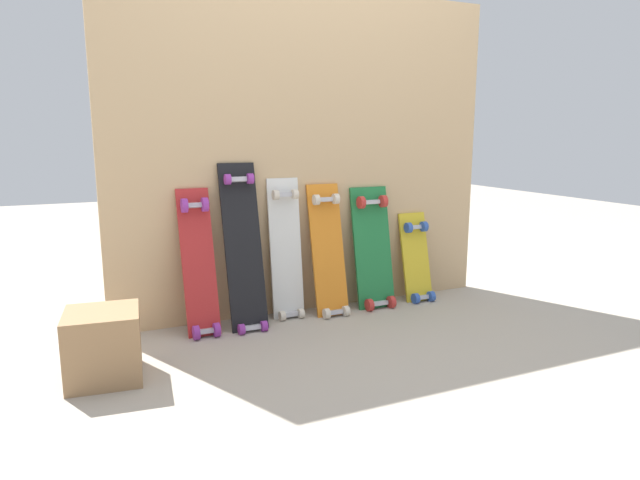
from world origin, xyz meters
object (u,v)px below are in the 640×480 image
Objects in this scene: skateboard_yellow at (417,262)px; skateboard_white at (286,255)px; skateboard_green at (373,253)px; wooden_crate at (104,345)px; skateboard_red at (199,268)px; skateboard_orange at (329,256)px; skateboard_black at (244,253)px.

skateboard_white is at bearing 178.18° from skateboard_yellow.
skateboard_green is 2.60× the size of wooden_crate.
skateboard_red is 1.33m from skateboard_yellow.
wooden_crate is (-1.21, -0.41, -0.18)m from skateboard_orange.
skateboard_black reaches higher than skateboard_red.
skateboard_red is at bearing 178.66° from skateboard_black.
skateboard_black is 0.27m from skateboard_white.
skateboard_white is 1.10m from wooden_crate.
skateboard_black is at bearing -177.57° from skateboard_orange.
skateboard_black is at bearing -178.13° from skateboard_yellow.
skateboard_white is 1.41× the size of skateboard_yellow.
skateboard_yellow is (0.30, 0.00, -0.09)m from skateboard_green.
skateboard_orange is (0.49, 0.02, -0.06)m from skateboard_black.
skateboard_green is (0.29, 0.01, -0.01)m from skateboard_orange.
skateboard_white is 1.05× the size of skateboard_orange.
skateboard_orange is (0.73, 0.02, -0.01)m from skateboard_red.
skateboard_orange is 0.61m from skateboard_yellow.
skateboard_red is at bearing 39.29° from wooden_crate.
skateboard_red is at bearing -178.69° from skateboard_yellow.
skateboard_orange is at bearing -177.68° from skateboard_green.
skateboard_red is 0.49m from skateboard_white.
skateboard_orange is at bearing 2.43° from skateboard_black.
skateboard_orange is 1.05× the size of skateboard_green.
skateboard_white is at bearing 176.84° from skateboard_green.
skateboard_red reaches higher than skateboard_orange.
skateboard_green is at bearing 1.54° from skateboard_red.
wooden_crate is (-1.51, -0.43, -0.17)m from skateboard_green.
skateboard_black is at bearing -177.61° from skateboard_green.
skateboard_green reaches higher than wooden_crate.
skateboard_yellow is (1.09, 0.04, -0.16)m from skateboard_black.
wooden_crate is at bearing -164.20° from skateboard_green.
skateboard_yellow is 1.86m from wooden_crate.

